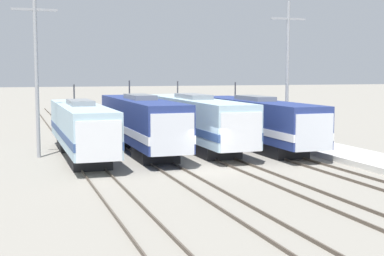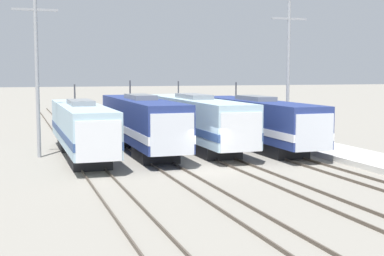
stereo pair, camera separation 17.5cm
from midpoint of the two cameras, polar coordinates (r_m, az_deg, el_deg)
name	(u,v)px [view 1 (the left image)]	position (r m, az deg, el deg)	size (l,w,h in m)	color
ground_plane	(207,168)	(33.43, 1.41, -4.34)	(400.00, 400.00, 0.00)	gray
rail_pair_far_left	(97,174)	(31.74, -10.28, -4.85)	(1.51, 120.00, 0.15)	#4C4238
rail_pair_center_left	(172,169)	(32.71, -2.34, -4.44)	(1.51, 120.00, 0.15)	#4C4238
rail_pair_center_right	(240,165)	(34.26, 5.00, -3.98)	(1.51, 120.00, 0.15)	#4C4238
rail_pair_far_right	(303,161)	(36.32, 11.59, -3.51)	(1.51, 120.00, 0.15)	#4C4238
locomotive_far_left	(82,128)	(37.89, -11.82, -0.05)	(2.86, 16.37, 5.07)	#232326
locomotive_center_left	(142,123)	(39.74, -5.49, 0.51)	(3.01, 16.86, 5.32)	black
locomotive_center_right	(195,121)	(42.05, 0.21, 0.79)	(3.11, 18.82, 5.22)	#232326
locomotive_far_right	(257,122)	(42.18, 6.84, 0.68)	(2.99, 17.70, 5.14)	black
catenary_tower_left	(36,69)	(38.80, -16.40, 6.09)	(3.09, 0.26, 11.66)	gray
catenary_tower_right	(287,69)	(44.25, 10.04, 6.19)	(3.09, 0.26, 11.66)	gray
platform	(356,157)	(38.58, 16.99, -2.93)	(4.00, 120.00, 0.38)	beige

